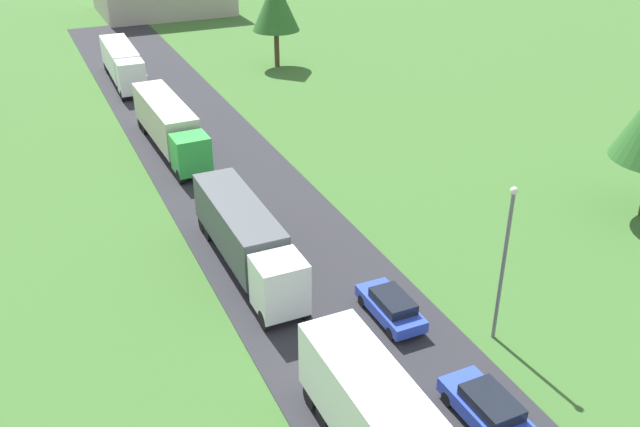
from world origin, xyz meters
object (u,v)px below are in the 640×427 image
Objects in this scene: truck_second at (246,236)px; tree_elm at (275,4)px; car_second at (488,408)px; car_third at (391,306)px; lamppost_second at (504,257)px; truck_fourth at (122,62)px; truck_third at (169,124)px.

tree_elm reaches higher than truck_second.
truck_second is 16.12m from car_second.
car_second is 1.02× the size of car_third.
lamppost_second is 0.88× the size of tree_elm.
car_second is at bearing -89.55° from car_third.
car_third is (4.96, -7.43, -1.28)m from truck_second.
truck_fourth is 52.66m from car_second.
truck_fourth is 44.86m from car_third.
tree_elm is (7.24, 47.15, 1.96)m from lamppost_second.
truck_second reaches higher than car_second.
lamppost_second is at bearing -73.76° from truck_third.
tree_elm is at bearing -2.50° from truck_fourth.
tree_elm is (16.03, 36.46, 4.37)m from truck_second.
car_third is (4.79, -44.59, -1.27)m from truck_fourth.
car_second reaches higher than car_third.
truck_fourth is (0.16, 37.15, -0.01)m from truck_second.
tree_elm reaches higher than lamppost_second.
truck_third is at bearing -131.45° from tree_elm.
car_third is (-0.06, 7.83, -0.03)m from car_second.
lamppost_second is (3.84, -3.26, 3.69)m from car_third.
lamppost_second reaches higher than car_third.
truck_second is at bearing 129.44° from lamppost_second.
lamppost_second is (8.80, -10.69, 2.41)m from truck_second.
truck_second is at bearing -90.25° from truck_fourth.
truck_third is 30.60m from lamppost_second.
truck_second is at bearing -113.74° from tree_elm.
car_third is at bearing 90.45° from car_second.
truck_third is 1.10× the size of truck_fourth.
car_third is at bearing -83.86° from truck_fourth.
lamppost_second reaches higher than car_second.
car_third is 6.25m from lamppost_second.
lamppost_second is at bearing 50.45° from car_second.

